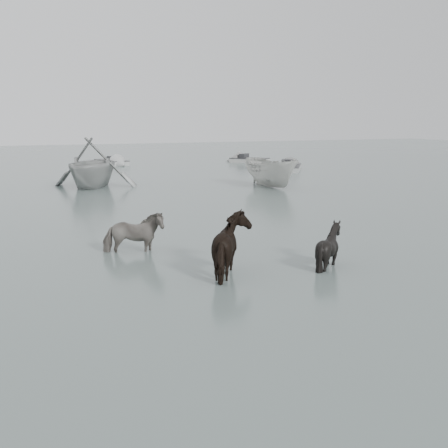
{
  "coord_description": "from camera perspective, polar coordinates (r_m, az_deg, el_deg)",
  "views": [
    {
      "loc": [
        -4.5,
        -13.4,
        3.76
      ],
      "look_at": [
        1.3,
        0.0,
        1.0
      ],
      "focal_mm": 45.0,
      "sensor_mm": 36.0,
      "label": 1
    }
  ],
  "objects": [
    {
      "name": "boat_small",
      "position": [
        31.23,
        4.81,
        5.43
      ],
      "size": [
        1.86,
        4.73,
        1.81
      ],
      "primitive_type": "imported",
      "rotation": [
        0.0,
        0.0,
        0.02
      ],
      "color": "beige",
      "rests_on": "ground"
    },
    {
      "name": "rowboat_trail",
      "position": [
        31.88,
        -13.22,
        6.25
      ],
      "size": [
        6.77,
        7.07,
        2.88
      ],
      "primitive_type": "imported",
      "rotation": [
        0.0,
        0.0,
        2.64
      ],
      "color": "#A0A2A0",
      "rests_on": "ground"
    },
    {
      "name": "pony_dark",
      "position": [
        13.6,
        1.12,
        -1.64
      ],
      "size": [
        1.58,
        1.81,
        1.71
      ],
      "primitive_type": "imported",
      "rotation": [
        0.0,
        0.0,
        1.49
      ],
      "color": "black",
      "rests_on": "ground"
    },
    {
      "name": "skiff_star",
      "position": [
        48.63,
        2.63,
        6.71
      ],
      "size": [
        4.12,
        4.34,
        0.75
      ],
      "primitive_type": null,
      "rotation": [
        0.0,
        0.0,
        2.3
      ],
      "color": "#A4A39F",
      "rests_on": "ground"
    },
    {
      "name": "pony_pinto",
      "position": [
        16.03,
        -9.22,
        -0.32
      ],
      "size": [
        1.89,
        1.22,
        1.47
      ],
      "primitive_type": "imported",
      "rotation": [
        0.0,
        0.0,
        1.3
      ],
      "color": "black",
      "rests_on": "ground"
    },
    {
      "name": "pony_black",
      "position": [
        14.65,
        10.64,
        -1.45
      ],
      "size": [
        1.36,
        1.22,
        1.44
      ],
      "primitive_type": "imported",
      "rotation": [
        0.0,
        0.0,
        1.53
      ],
      "color": "black",
      "rests_on": "ground"
    },
    {
      "name": "skiff_mid",
      "position": [
        47.16,
        -11.35,
        6.38
      ],
      "size": [
        2.53,
        5.11,
        0.75
      ],
      "primitive_type": null,
      "rotation": [
        0.0,
        0.0,
        -1.37
      ],
      "color": "#9B9E9B",
      "rests_on": "ground"
    },
    {
      "name": "skiff_port",
      "position": [
        41.44,
        6.59,
        5.95
      ],
      "size": [
        4.51,
        5.65,
        0.75
      ],
      "primitive_type": null,
      "rotation": [
        0.0,
        0.0,
        0.98
      ],
      "color": "#999B99",
      "rests_on": "ground"
    },
    {
      "name": "ground",
      "position": [
        14.63,
        -4.69,
        -4.23
      ],
      "size": [
        140.0,
        140.0,
        0.0
      ],
      "primitive_type": "plane",
      "color": "#536360",
      "rests_on": "ground"
    }
  ]
}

